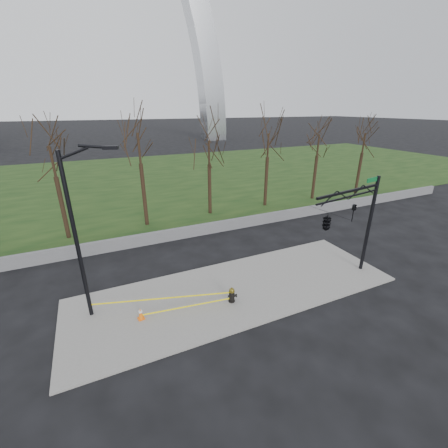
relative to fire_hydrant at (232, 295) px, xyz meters
name	(u,v)px	position (x,y,z in m)	size (l,w,h in m)	color
ground	(237,290)	(0.77, 0.91, -0.49)	(500.00, 500.00, 0.00)	black
sidewalk	(237,289)	(0.77, 0.91, -0.44)	(18.00, 6.00, 0.10)	gray
grass_strip	(142,179)	(0.77, 30.91, -0.46)	(120.00, 40.00, 0.06)	#173412
guardrail	(191,231)	(0.77, 8.91, -0.04)	(60.00, 0.30, 0.90)	#59595B
gateway_arch	(92,0)	(0.77, 75.91, 32.01)	(66.00, 6.00, 65.00)	#B5B7BC
tree_row	(178,173)	(1.13, 12.91, 3.75)	(46.73, 4.00, 8.48)	black
fire_hydrant	(232,295)	(0.00, 0.00, 0.00)	(0.53, 0.37, 0.85)	black
traffic_cone	(141,314)	(-4.56, 0.60, -0.09)	(0.35, 0.35, 0.60)	orange
street_light	(79,228)	(-6.50, 1.90, 4.20)	(2.32, 0.88, 8.21)	black
traffic_signal_mast	(337,218)	(5.65, -0.83, 3.66)	(5.06, 2.53, 6.00)	black
caution_tape	(173,301)	(-2.94, 0.71, 0.03)	(6.71, 1.96, 0.43)	#FFE90D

